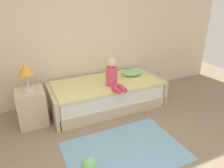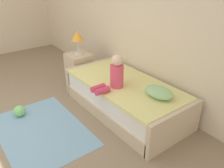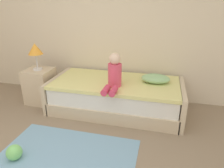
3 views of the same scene
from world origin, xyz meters
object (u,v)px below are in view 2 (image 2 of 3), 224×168
Objects in this scene: bed at (124,97)px; pillow at (159,92)px; nightstand at (79,68)px; child_figure at (114,75)px; table_lamp at (77,37)px; toy_ball at (19,111)px.

pillow reaches higher than bed.
pillow reaches higher than nightstand.
child_figure is at bearing -150.73° from pillow.
nightstand is at bearing 172.53° from child_figure.
table_lamp is 2.54× the size of toy_ball.
nightstand is at bearing -175.68° from pillow.
child_figure reaches higher than toy_ball.
toy_ball is (0.50, -1.38, -0.85)m from table_lamp.
toy_ball is (-0.88, -1.20, -0.62)m from child_figure.
toy_ball is at bearing -120.82° from bed.
nightstand is at bearing 116.57° from table_lamp.
child_figure is at bearing -7.47° from nightstand.
bed is 1.52m from table_lamp.
child_figure is 1.61m from toy_ball.
child_figure reaches higher than pillow.
child_figure is (0.02, -0.23, 0.46)m from bed.
bed is 4.14× the size of child_figure.
pillow is (1.96, 0.15, -0.37)m from table_lamp.
child_figure is at bearing -7.47° from table_lamp.
pillow is 2.17m from toy_ball.
table_lamp is (0.00, -0.00, 0.64)m from nightstand.
toy_ball is at bearing -70.10° from table_lamp.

